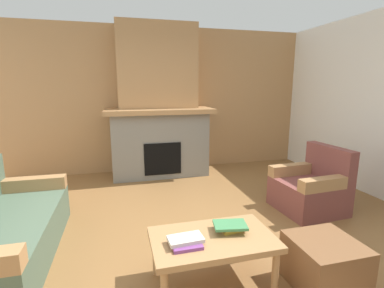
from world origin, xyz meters
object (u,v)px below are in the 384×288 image
(armchair, at_px, (311,189))
(coffee_table, at_px, (213,243))
(fireplace, at_px, (159,112))
(ottoman, at_px, (324,263))

(armchair, relative_size, coffee_table, 0.85)
(armchair, xyz_separation_m, coffee_table, (-1.73, -1.05, 0.08))
(armchair, height_order, coffee_table, armchair)
(coffee_table, bearing_deg, armchair, 31.28)
(armchair, distance_m, coffee_table, 2.03)
(fireplace, bearing_deg, coffee_table, -90.33)
(coffee_table, relative_size, ottoman, 1.92)
(coffee_table, distance_m, ottoman, 0.93)
(coffee_table, bearing_deg, fireplace, 89.67)
(fireplace, distance_m, ottoman, 3.64)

